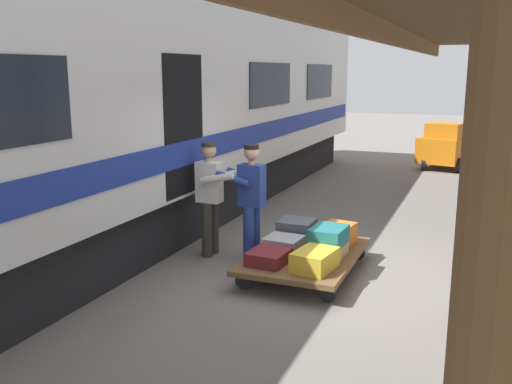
# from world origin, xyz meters

# --- Properties ---
(ground_plane) EXTENTS (60.00, 60.00, 0.00)m
(ground_plane) POSITION_xyz_m (0.00, 0.00, 0.00)
(ground_plane) COLOR slate
(platform_canopy) EXTENTS (3.20, 19.36, 3.56)m
(platform_canopy) POSITION_xyz_m (-1.82, -0.00, 3.24)
(platform_canopy) COLOR brown
(platform_canopy) RESTS_ON ground_plane
(train_car) EXTENTS (3.03, 20.02, 4.00)m
(train_car) POSITION_xyz_m (3.75, -0.00, 2.06)
(train_car) COLOR silver
(train_car) RESTS_ON ground_plane
(luggage_cart) EXTENTS (1.37, 2.11, 0.29)m
(luggage_cart) POSITION_xyz_m (0.39, 0.06, 0.25)
(luggage_cart) COLOR brown
(luggage_cart) RESTS_ON ground_plane
(suitcase_yellow_case) EXTENTS (0.52, 0.66, 0.25)m
(suitcase_yellow_case) POSITION_xyz_m (0.08, 0.63, 0.41)
(suitcase_yellow_case) COLOR gold
(suitcase_yellow_case) RESTS_ON luggage_cart
(suitcase_slate_roller) EXTENTS (0.49, 0.50, 0.29)m
(suitcase_slate_roller) POSITION_xyz_m (0.70, -0.52, 0.43)
(suitcase_slate_roller) COLOR #4C515B
(suitcase_slate_roller) RESTS_ON luggage_cart
(suitcase_orange_carryall) EXTENTS (0.48, 0.52, 0.29)m
(suitcase_orange_carryall) POSITION_xyz_m (0.08, -0.52, 0.43)
(suitcase_orange_carryall) COLOR #CC6B23
(suitcase_orange_carryall) RESTS_ON luggage_cart
(suitcase_maroon_trunk) EXTENTS (0.50, 0.57, 0.17)m
(suitcase_maroon_trunk) POSITION_xyz_m (0.70, 0.63, 0.37)
(suitcase_maroon_trunk) COLOR maroon
(suitcase_maroon_trunk) RESTS_ON luggage_cart
(suitcase_gray_aluminum) EXTENTS (0.52, 0.49, 0.19)m
(suitcase_gray_aluminum) POSITION_xyz_m (0.70, 0.06, 0.38)
(suitcase_gray_aluminum) COLOR #9EA0A5
(suitcase_gray_aluminum) RESTS_ON luggage_cart
(suitcase_tan_vintage) EXTENTS (0.47, 0.57, 0.17)m
(suitcase_tan_vintage) POSITION_xyz_m (0.08, 0.06, 0.37)
(suitcase_tan_vintage) COLOR tan
(suitcase_tan_vintage) RESTS_ON luggage_cart
(suitcase_teal_softside) EXTENTS (0.45, 0.58, 0.23)m
(suitcase_teal_softside) POSITION_xyz_m (0.07, 0.04, 0.57)
(suitcase_teal_softside) COLOR #1E666B
(suitcase_teal_softside) RESTS_ON suitcase_tan_vintage
(porter_in_overalls) EXTENTS (0.68, 0.45, 1.70)m
(porter_in_overalls) POSITION_xyz_m (1.30, -0.18, 0.93)
(porter_in_overalls) COLOR navy
(porter_in_overalls) RESTS_ON ground_plane
(porter_by_door) EXTENTS (0.67, 0.44, 1.70)m
(porter_by_door) POSITION_xyz_m (1.93, -0.16, 0.93)
(porter_by_door) COLOR #332D28
(porter_by_door) RESTS_ON ground_plane
(baggage_tug) EXTENTS (1.43, 1.89, 1.30)m
(baggage_tug) POSITION_xyz_m (-0.69, -9.54, 0.63)
(baggage_tug) COLOR orange
(baggage_tug) RESTS_ON ground_plane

